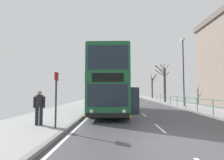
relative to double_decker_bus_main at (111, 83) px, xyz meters
The scene contains 8 objects.
ground 9.28m from the double_decker_bus_main, 78.65° to the right, with size 15.80×140.00×0.20m.
double_decker_bus_main is the anchor object (origin of this frame).
pedestrian_railing_far_kerb 7.17m from the double_decker_bus_main, ahead, with size 0.05×26.10×1.07m.
pedestrian_companion 7.22m from the double_decker_bus_main, 117.41° to the right, with size 0.55×0.40×1.65m.
bus_stop_sign_near 7.34m from the double_decker_bus_main, 107.98° to the right, with size 0.08×0.44×2.47m.
street_lamp_far_side 9.30m from the double_decker_bus_main, 31.27° to the left, with size 0.28×0.60×7.35m.
bare_tree_far_00 27.39m from the double_decker_bus_main, 71.59° to the left, with size 1.65×2.62×5.65m.
bare_tree_far_01 15.09m from the double_decker_bus_main, 58.61° to the left, with size 2.25×1.85×5.99m.
Camera 1 is at (-2.08, -6.08, 1.76)m, focal length 28.85 mm.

